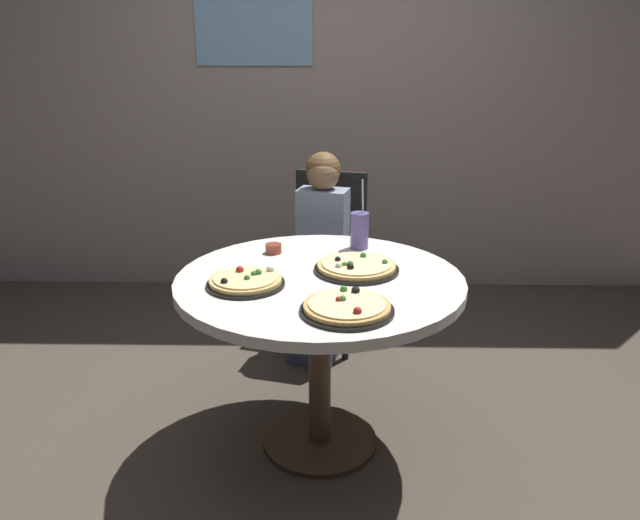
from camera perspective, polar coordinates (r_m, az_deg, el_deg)
ground_plane at (r=2.66m, az=-0.02°, el=-16.89°), size 8.00×8.00×0.00m
wall_with_window at (r=4.05m, az=0.48°, el=17.57°), size 5.20×0.14×2.90m
dining_table at (r=2.34m, az=-0.02°, el=-4.10°), size 1.11×1.11×0.75m
chair_wooden at (r=3.34m, az=0.68°, el=1.11°), size 0.49×0.49×0.95m
diner_child at (r=3.18m, az=-0.06°, el=-0.67°), size 0.33×0.43×1.08m
pizza_veggie at (r=2.36m, az=3.48°, el=-0.66°), size 0.34×0.34×0.05m
pizza_cheese at (r=2.22m, az=-7.10°, el=-2.02°), size 0.29×0.29×0.05m
pizza_pepperoni at (r=1.99m, az=2.60°, el=-4.53°), size 0.32×0.32×0.05m
soda_cup at (r=2.61m, az=3.79°, el=2.84°), size 0.08×0.08×0.31m
sauce_bowl at (r=2.57m, az=-4.46°, el=1.10°), size 0.07×0.07×0.04m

